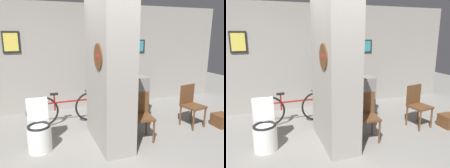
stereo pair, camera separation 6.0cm
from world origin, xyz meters
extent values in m
plane|color=gray|center=(0.00, 0.00, 0.00)|extent=(14.00, 14.00, 0.00)
cube|color=gray|center=(0.00, 2.63, 1.30)|extent=(8.00, 0.06, 2.60)
cube|color=black|center=(-1.60, 2.58, 1.70)|extent=(0.36, 0.02, 0.48)
cube|color=#E0CC4C|center=(-1.60, 2.57, 1.70)|extent=(0.30, 0.01, 0.39)
cube|color=black|center=(1.50, 2.58, 1.55)|extent=(0.44, 0.02, 0.34)
cube|color=teal|center=(1.50, 2.57, 1.55)|extent=(0.36, 0.01, 0.28)
cube|color=gray|center=(0.00, 0.62, 1.30)|extent=(0.49, 1.23, 2.60)
cylinder|color=#593319|center=(-0.25, 0.37, 1.55)|extent=(0.03, 0.40, 0.40)
cylinder|color=red|center=(-0.27, 0.37, 1.55)|extent=(0.01, 0.07, 0.07)
cube|color=gray|center=(0.67, 1.72, 0.45)|extent=(1.28, 0.44, 0.90)
cylinder|color=white|center=(-1.17, 0.71, 0.21)|extent=(0.38, 0.38, 0.42)
torus|color=black|center=(-1.17, 0.71, 0.43)|extent=(0.37, 0.37, 0.04)
cube|color=white|center=(-1.17, 0.96, 0.61)|extent=(0.34, 0.20, 0.40)
cylinder|color=brown|center=(0.38, 0.32, 0.21)|extent=(0.04, 0.04, 0.41)
cylinder|color=brown|center=(0.71, 0.28, 0.21)|extent=(0.04, 0.04, 0.41)
cylinder|color=brown|center=(0.42, 0.65, 0.21)|extent=(0.04, 0.04, 0.41)
cylinder|color=brown|center=(0.75, 0.61, 0.21)|extent=(0.04, 0.04, 0.41)
cube|color=brown|center=(0.56, 0.46, 0.43)|extent=(0.43, 0.43, 0.04)
cube|color=brown|center=(0.59, 0.64, 0.65)|extent=(0.39, 0.08, 0.40)
cylinder|color=brown|center=(1.71, 0.44, 0.21)|extent=(0.04, 0.04, 0.41)
cylinder|color=brown|center=(2.04, 0.50, 0.21)|extent=(0.04, 0.04, 0.41)
cylinder|color=brown|center=(1.65, 0.77, 0.21)|extent=(0.04, 0.04, 0.41)
cylinder|color=brown|center=(1.98, 0.83, 0.21)|extent=(0.04, 0.04, 0.41)
cube|color=brown|center=(1.84, 0.64, 0.43)|extent=(0.46, 0.46, 0.04)
cube|color=brown|center=(1.81, 0.82, 0.65)|extent=(0.39, 0.10, 0.40)
torus|color=black|center=(-1.07, 1.67, 0.32)|extent=(0.65, 0.04, 0.65)
torus|color=black|center=(-0.08, 1.67, 0.32)|extent=(0.65, 0.04, 0.65)
cylinder|color=maroon|center=(-0.58, 1.67, 0.49)|extent=(0.91, 0.04, 0.04)
cylinder|color=maroon|center=(-0.82, 1.67, 0.49)|extent=(0.03, 0.03, 0.33)
cylinder|color=maroon|center=(-0.13, 1.67, 0.49)|extent=(0.03, 0.03, 0.30)
cube|color=black|center=(-0.82, 1.67, 0.68)|extent=(0.16, 0.06, 0.04)
cylinder|color=#262626|center=(-0.13, 1.67, 0.64)|extent=(0.03, 0.42, 0.03)
cylinder|color=#19598C|center=(0.71, 1.74, 1.01)|extent=(0.07, 0.07, 0.22)
cylinder|color=#19598C|center=(0.71, 1.74, 1.16)|extent=(0.03, 0.03, 0.09)
sphere|color=#333333|center=(0.71, 1.74, 1.22)|extent=(0.03, 0.03, 0.03)
cylinder|color=silver|center=(0.83, 1.77, 0.99)|extent=(0.08, 0.08, 0.17)
cylinder|color=silver|center=(0.83, 1.77, 1.11)|extent=(0.03, 0.03, 0.07)
sphere|color=#333333|center=(0.83, 1.77, 1.16)|extent=(0.04, 0.04, 0.04)
cube|color=brown|center=(2.42, 0.43, 0.13)|extent=(0.32, 0.32, 0.26)
camera|label=1|loc=(-1.18, -2.78, 1.90)|focal=35.00mm
camera|label=2|loc=(-1.13, -2.80, 1.90)|focal=35.00mm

